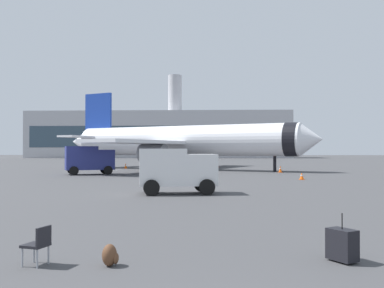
% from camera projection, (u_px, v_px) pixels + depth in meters
% --- Properties ---
extents(airplane_at_gate, '(33.94, 31.18, 10.50)m').
position_uv_depth(airplane_at_gate, '(181.00, 141.00, 54.82)').
color(airplane_at_gate, white).
rests_on(airplane_at_gate, ground).
extents(service_truck, '(5.28, 4.00, 2.90)m').
position_uv_depth(service_truck, '(89.00, 159.00, 44.02)').
color(service_truck, navy).
rests_on(service_truck, ground).
extents(cargo_van, '(4.67, 2.96, 2.60)m').
position_uv_depth(cargo_van, '(177.00, 169.00, 24.73)').
color(cargo_van, white).
rests_on(cargo_van, ground).
extents(safety_cone_near, '(0.44, 0.44, 0.76)m').
position_uv_depth(safety_cone_near, '(126.00, 166.00, 57.78)').
color(safety_cone_near, '#F2590C').
rests_on(safety_cone_near, ground).
extents(safety_cone_mid, '(0.44, 0.44, 0.71)m').
position_uv_depth(safety_cone_mid, '(217.00, 165.00, 61.14)').
color(safety_cone_mid, '#F2590C').
rests_on(safety_cone_mid, ground).
extents(safety_cone_far, '(0.44, 0.44, 0.76)m').
position_uv_depth(safety_cone_far, '(280.00, 169.00, 47.83)').
color(safety_cone_far, '#F2590C').
rests_on(safety_cone_far, ground).
extents(safety_cone_outer, '(0.44, 0.44, 0.60)m').
position_uv_depth(safety_cone_outer, '(302.00, 176.00, 36.38)').
color(safety_cone_outer, '#F2590C').
rests_on(safety_cone_outer, ground).
extents(rolling_suitcase, '(0.68, 0.75, 1.10)m').
position_uv_depth(rolling_suitcase, '(342.00, 245.00, 9.72)').
color(rolling_suitcase, black).
rests_on(rolling_suitcase, ground).
extents(traveller_backpack, '(0.36, 0.40, 0.48)m').
position_uv_depth(traveller_backpack, '(110.00, 255.00, 9.36)').
color(traveller_backpack, brown).
rests_on(traveller_backpack, ground).
extents(gate_chair, '(0.59, 0.59, 0.86)m').
position_uv_depth(gate_chair, '(39.00, 243.00, 9.39)').
color(gate_chair, black).
rests_on(gate_chair, ground).
extents(terminal_building, '(82.58, 16.46, 26.57)m').
position_uv_depth(terminal_building, '(160.00, 135.00, 138.42)').
color(terminal_building, '#B2B2B7').
rests_on(terminal_building, ground).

